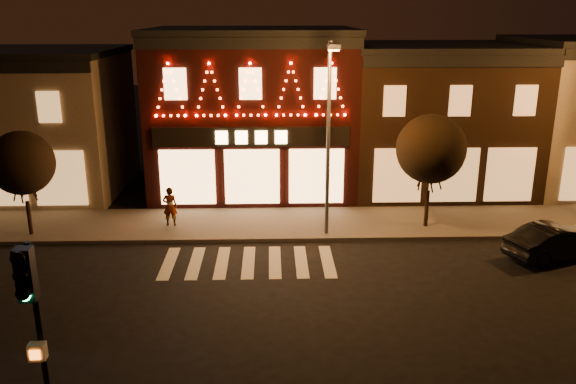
{
  "coord_description": "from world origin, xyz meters",
  "views": [
    {
      "loc": [
        0.88,
        -16.52,
        9.12
      ],
      "look_at": [
        1.5,
        4.0,
        2.78
      ],
      "focal_mm": 36.73,
      "sensor_mm": 36.0,
      "label": 1
    }
  ],
  "objects_px": {
    "traffic_signal_near": "(33,311)",
    "pedestrian": "(170,206)",
    "streetlamp_mid": "(329,126)",
    "dark_sedan": "(556,241)"
  },
  "relations": [
    {
      "from": "streetlamp_mid",
      "to": "traffic_signal_near",
      "type": "bearing_deg",
      "value": -120.26
    },
    {
      "from": "streetlamp_mid",
      "to": "dark_sedan",
      "type": "bearing_deg",
      "value": -15.62
    },
    {
      "from": "traffic_signal_near",
      "to": "pedestrian",
      "type": "height_order",
      "value": "traffic_signal_near"
    },
    {
      "from": "streetlamp_mid",
      "to": "dark_sedan",
      "type": "distance_m",
      "value": 9.78
    },
    {
      "from": "traffic_signal_near",
      "to": "dark_sedan",
      "type": "bearing_deg",
      "value": 31.13
    },
    {
      "from": "traffic_signal_near",
      "to": "dark_sedan",
      "type": "relative_size",
      "value": 1.17
    },
    {
      "from": "streetlamp_mid",
      "to": "pedestrian",
      "type": "relative_size",
      "value": 4.57
    },
    {
      "from": "traffic_signal_near",
      "to": "pedestrian",
      "type": "bearing_deg",
      "value": 86.73
    },
    {
      "from": "traffic_signal_near",
      "to": "streetlamp_mid",
      "type": "bearing_deg",
      "value": 58.63
    },
    {
      "from": "pedestrian",
      "to": "dark_sedan",
      "type": "bearing_deg",
      "value": 167.58
    }
  ]
}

